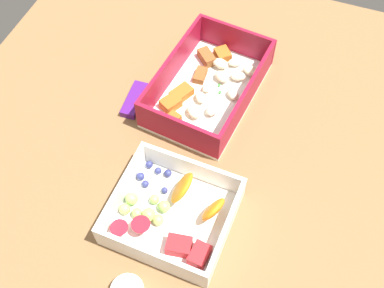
% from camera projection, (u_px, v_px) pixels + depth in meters
% --- Properties ---
extents(table_surface, '(0.80, 0.80, 0.02)m').
position_uv_depth(table_surface, '(195.00, 145.00, 0.72)').
color(table_surface, brown).
rests_on(table_surface, ground).
extents(pasta_container, '(0.23, 0.16, 0.06)m').
position_uv_depth(pasta_container, '(208.00, 87.00, 0.75)').
color(pasta_container, white).
rests_on(pasta_container, table_surface).
extents(fruit_bowl, '(0.15, 0.16, 0.06)m').
position_uv_depth(fruit_bowl, '(172.00, 214.00, 0.63)').
color(fruit_bowl, white).
rests_on(fruit_bowl, table_surface).
extents(candy_bar, '(0.07, 0.03, 0.01)m').
position_uv_depth(candy_bar, '(135.00, 100.00, 0.75)').
color(candy_bar, '#51197A').
rests_on(candy_bar, table_surface).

